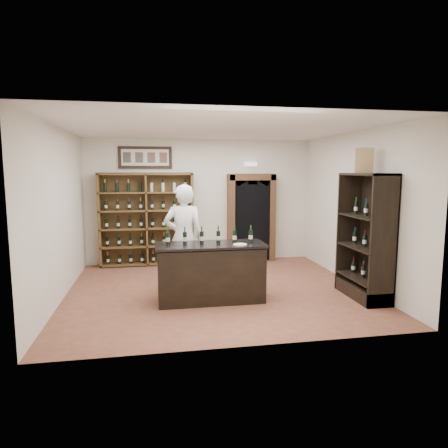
{
  "coord_description": "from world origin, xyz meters",
  "views": [
    {
      "loc": [
        -1.17,
        -7.24,
        2.24
      ],
      "look_at": [
        0.2,
        0.3,
        1.22
      ],
      "focal_mm": 32.0,
      "sensor_mm": 36.0,
      "label": 1
    }
  ],
  "objects": [
    {
      "name": "wine_crate",
      "position": [
        2.45,
        -0.82,
        2.41
      ],
      "size": [
        0.33,
        0.23,
        0.43
      ],
      "primitive_type": "cube",
      "rotation": [
        0.0,
        0.0,
        -0.39
      ],
      "color": "tan",
      "rests_on": "side_cabinet"
    },
    {
      "name": "ceiling",
      "position": [
        0.0,
        0.0,
        3.0
      ],
      "size": [
        5.5,
        5.5,
        0.0
      ],
      "primitive_type": "plane",
      "rotation": [
        3.14,
        0.0,
        0.0
      ],
      "color": "white",
      "rests_on": "wall_back"
    },
    {
      "name": "counter_bottle_2",
      "position": [
        -0.34,
        -0.55,
        1.11
      ],
      "size": [
        0.07,
        0.07,
        0.3
      ],
      "color": "black",
      "rests_on": "tasting_counter"
    },
    {
      "name": "arched_doorway",
      "position": [
        1.25,
        2.33,
        1.14
      ],
      "size": [
        1.17,
        0.35,
        2.17
      ],
      "color": "black",
      "rests_on": "ground"
    },
    {
      "name": "side_cabinet",
      "position": [
        2.52,
        -0.9,
        0.75
      ],
      "size": [
        0.48,
        1.2,
        2.2
      ],
      "color": "black",
      "rests_on": "ground"
    },
    {
      "name": "wall_right",
      "position": [
        2.75,
        0.0,
        1.5
      ],
      "size": [
        0.04,
        5.0,
        3.0
      ],
      "primitive_type": "cube",
      "color": "silver",
      "rests_on": "ground"
    },
    {
      "name": "counter_bottle_5",
      "position": [
        0.52,
        -0.55,
        1.11
      ],
      "size": [
        0.07,
        0.07,
        0.3
      ],
      "color": "black",
      "rests_on": "tasting_counter"
    },
    {
      "name": "counter_bottle_1",
      "position": [
        -0.63,
        -0.55,
        1.11
      ],
      "size": [
        0.07,
        0.07,
        0.3
      ],
      "color": "black",
      "rests_on": "tasting_counter"
    },
    {
      "name": "plate",
      "position": [
        0.27,
        -0.81,
        1.01
      ],
      "size": [
        0.23,
        0.23,
        0.02
      ],
      "primitive_type": "cylinder",
      "color": "beige",
      "rests_on": "tasting_counter"
    },
    {
      "name": "wine_shelf",
      "position": [
        -1.3,
        2.33,
        1.1
      ],
      "size": [
        2.2,
        0.38,
        2.2
      ],
      "color": "brown",
      "rests_on": "ground"
    },
    {
      "name": "counter_bottle_3",
      "position": [
        -0.06,
        -0.55,
        1.11
      ],
      "size": [
        0.07,
        0.07,
        0.3
      ],
      "color": "black",
      "rests_on": "tasting_counter"
    },
    {
      "name": "counter_bottle_0",
      "position": [
        -0.92,
        -0.55,
        1.11
      ],
      "size": [
        0.07,
        0.07,
        0.3
      ],
      "color": "black",
      "rests_on": "tasting_counter"
    },
    {
      "name": "shopkeeper",
      "position": [
        -0.6,
        0.12,
        1.0
      ],
      "size": [
        0.74,
        0.5,
        1.99
      ],
      "primitive_type": "imported",
      "rotation": [
        0.0,
        0.0,
        3.11
      ],
      "color": "white",
      "rests_on": "ground"
    },
    {
      "name": "tasting_counter",
      "position": [
        -0.2,
        -0.6,
        0.49
      ],
      "size": [
        1.88,
        0.78,
        1.0
      ],
      "color": "black",
      "rests_on": "ground"
    },
    {
      "name": "emergency_light",
      "position": [
        1.25,
        2.42,
        2.4
      ],
      "size": [
        0.3,
        0.1,
        0.1
      ],
      "primitive_type": "cube",
      "color": "white",
      "rests_on": "wall_back"
    },
    {
      "name": "wall_left",
      "position": [
        -2.75,
        0.0,
        1.5
      ],
      "size": [
        0.04,
        5.0,
        3.0
      ],
      "primitive_type": "cube",
      "color": "silver",
      "rests_on": "ground"
    },
    {
      "name": "floor",
      "position": [
        0.0,
        0.0,
        0.0
      ],
      "size": [
        5.5,
        5.5,
        0.0
      ],
      "primitive_type": "plane",
      "color": "brown",
      "rests_on": "ground"
    },
    {
      "name": "wall_back",
      "position": [
        0.0,
        2.5,
        1.5
      ],
      "size": [
        5.5,
        0.04,
        3.0
      ],
      "primitive_type": "cube",
      "color": "silver",
      "rests_on": "ground"
    },
    {
      "name": "counter_bottle_4",
      "position": [
        0.23,
        -0.55,
        1.11
      ],
      "size": [
        0.07,
        0.07,
        0.3
      ],
      "color": "black",
      "rests_on": "tasting_counter"
    },
    {
      "name": "framed_picture",
      "position": [
        -1.3,
        2.47,
        2.55
      ],
      "size": [
        1.25,
        0.04,
        0.52
      ],
      "primitive_type": "cube",
      "color": "black",
      "rests_on": "wall_back"
    }
  ]
}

